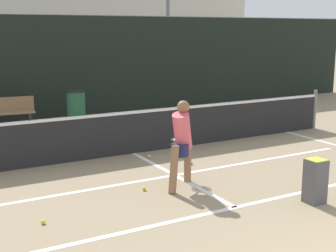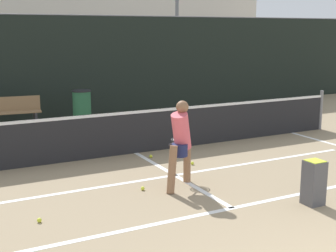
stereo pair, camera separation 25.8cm
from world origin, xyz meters
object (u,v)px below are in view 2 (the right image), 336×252
Objects in this scene: player_practicing at (181,140)px; courtside_bench at (9,111)px; ball_hopper at (314,181)px; trash_bin at (82,107)px; parked_car at (165,82)px.

courtside_bench is at bearing 69.07° from player_practicing.
ball_hopper is at bearing -61.94° from courtside_bench.
parked_car is (4.49, 3.47, 0.16)m from trash_bin.
trash_bin is at bearing 51.95° from player_practicing.
player_practicing reaches higher than courtside_bench.
courtside_bench is (-1.81, 6.52, -0.35)m from player_practicing.
player_practicing is at bearing -115.65° from parked_car.
courtside_bench is 2.00m from trash_bin.
player_practicing reaches higher than trash_bin.
courtside_bench is at bearing 111.43° from ball_hopper.
courtside_bench is (-3.23, 8.24, 0.10)m from ball_hopper.
player_practicing reaches higher than ball_hopper.
parked_car reaches higher than player_practicing.
trash_bin is at bearing -1.39° from courtside_bench.
parked_car is (6.47, 3.19, 0.17)m from courtside_bench.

